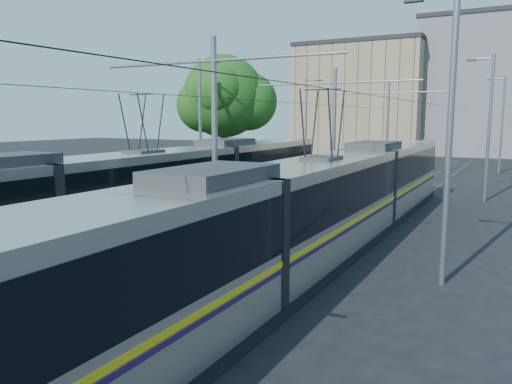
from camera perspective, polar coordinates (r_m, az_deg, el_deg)
The scene contains 13 objects.
ground at distance 12.15m, azimuth -26.30°, elevation -14.81°, with size 160.00×160.00×0.00m, color black.
platform at distance 25.48m, azimuth 6.46°, elevation -1.69°, with size 4.00×50.00×0.30m, color gray.
tactile_strip_left at distance 26.02m, azimuth 3.50°, elevation -1.09°, with size 0.70×50.00×0.01m, color gray.
tactile_strip_right at distance 24.96m, azimuth 9.55°, elevation -1.61°, with size 0.70×50.00×0.01m, color gray.
rails at distance 25.50m, azimuth 6.45°, elevation -1.99°, with size 8.71×70.00×0.03m.
tram_left at distance 19.86m, azimuth -12.58°, elevation -0.17°, with size 2.43×30.06×5.50m.
tram_right at distance 16.27m, azimuth 7.38°, elevation -1.39°, with size 2.43×31.49×5.50m.
catenary at distance 22.47m, azimuth 3.90°, elevation 8.20°, with size 9.20×70.00×7.00m.
street_lamps at distance 28.84m, azimuth 9.59°, elevation 7.48°, with size 15.18×38.22×8.00m.
shelter at distance 24.47m, azimuth 7.86°, elevation 0.86°, with size 0.92×1.12×2.13m.
tree at distance 33.93m, azimuth -2.98°, elevation 10.68°, with size 6.05×5.59×8.78m.
building_left at distance 69.09m, azimuth 12.29°, elevation 10.35°, with size 16.32×12.24×14.23m.
building_centre at distance 70.48m, azimuth 26.08°, elevation 10.73°, with size 18.36×14.28×16.86m.
Camera 1 is at (9.30, -6.30, 4.62)m, focal length 35.00 mm.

